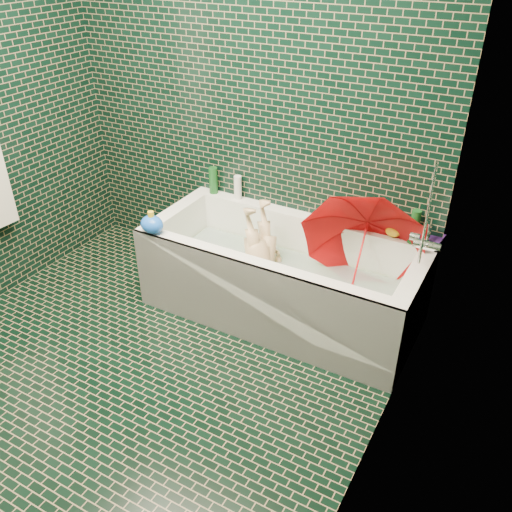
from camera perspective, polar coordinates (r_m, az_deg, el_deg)
The scene contains 18 objects.
floor at distance 3.13m, azimuth -13.74°, elevation -13.10°, with size 2.80×2.80×0.00m, color black.
wall_back at distance 3.50m, azimuth -0.76°, elevation 16.53°, with size 2.80×2.80×0.00m, color black.
wall_right at distance 1.82m, azimuth 13.06°, elevation 0.80°, with size 2.80×2.80×0.00m, color black.
bathtub at distance 3.43m, azimuth 2.65°, elevation -3.08°, with size 1.70×0.75×0.55m.
bath_mat at distance 3.47m, azimuth 2.76°, elevation -3.69°, with size 1.35×0.47×0.01m, color green.
water at distance 3.39m, azimuth 2.82°, elevation -1.70°, with size 1.48×0.53×0.00m, color silver.
faucet at distance 2.93m, azimuth 17.37°, elevation 1.80°, with size 0.18×0.19×0.55m.
child at distance 3.43m, azimuth 0.85°, elevation -1.04°, with size 0.30×0.20×0.82m, color #D5B085.
umbrella at distance 3.16m, azimuth 10.84°, elevation -0.02°, with size 0.71×0.71×0.63m, color red.
soap_bottle_a at distance 3.32m, azimuth 16.39°, elevation 1.20°, with size 0.09×0.09×0.24m, color white.
soap_bottle_b at distance 3.30m, azimuth 17.79°, elevation 0.74°, with size 0.09×0.09×0.20m, color #451E72.
soap_bottle_c at distance 3.35m, azimuth 15.83°, elevation 1.57°, with size 0.13×0.13×0.16m, color #164D1C.
bottle_right_tall at distance 3.28m, azimuth 16.33°, elevation 2.98°, with size 0.06×0.06×0.21m, color #164D1C.
bottle_right_pump at distance 3.26m, azimuth 17.50°, elevation 2.12°, with size 0.05×0.05×0.17m, color silver.
bottle_left_tall at distance 3.80m, azimuth -4.51°, elevation 7.94°, with size 0.06×0.06×0.19m, color #164D1C.
bottle_left_short at distance 3.70m, azimuth -1.93°, elevation 7.23°, with size 0.05×0.05×0.17m, color white.
rubber_duck at distance 3.34m, azimuth 14.38°, elevation 2.63°, with size 0.12×0.08×0.10m.
bath_toy at distance 3.33m, azimuth -10.90°, elevation 3.32°, with size 0.17×0.15×0.14m.
Camera 1 is at (1.68, -1.53, 2.15)m, focal length 38.00 mm.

